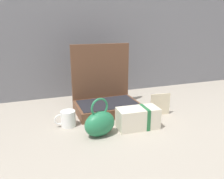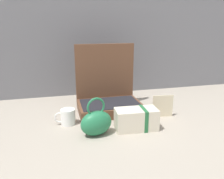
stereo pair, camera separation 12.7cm
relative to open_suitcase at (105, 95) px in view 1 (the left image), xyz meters
name	(u,v)px [view 1 (the left image)]	position (x,y,z in m)	size (l,w,h in m)	color
ground_plane	(108,120)	(-0.04, -0.17, -0.10)	(6.00, 6.00, 0.00)	#9E9384
back_wall	(82,4)	(-0.04, 0.41, 0.60)	(3.20, 0.06, 1.40)	slate
open_suitcase	(105,95)	(0.00, 0.00, 0.00)	(0.40, 0.28, 0.43)	brown
teal_pouch_handbag	(100,123)	(-0.14, -0.34, -0.03)	(0.19, 0.14, 0.20)	#237247
cream_toiletry_bag	(138,118)	(0.09, -0.33, -0.04)	(0.23, 0.13, 0.12)	beige
coffee_mug	(68,119)	(-0.28, -0.17, -0.06)	(0.12, 0.08, 0.09)	white
info_card_left	(160,104)	(0.30, -0.21, -0.03)	(0.13, 0.01, 0.14)	beige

